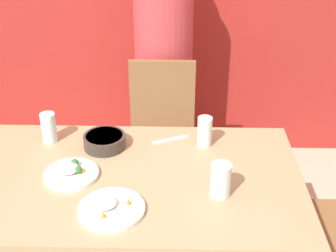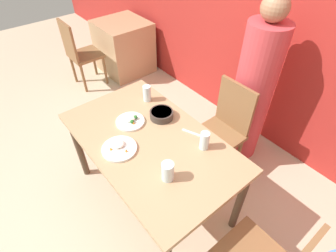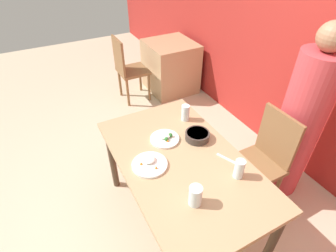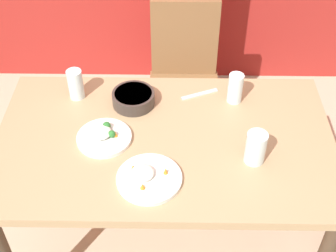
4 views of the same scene
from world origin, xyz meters
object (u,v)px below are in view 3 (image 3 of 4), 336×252
chair_adult_spot (262,158)px  person_adult (299,125)px  glass_water_tall (239,169)px  bowl_curry (197,135)px  plate_rice_adult (165,138)px

chair_adult_spot → person_adult: bearing=90.0°
person_adult → glass_water_tall: bearing=-75.8°
chair_adult_spot → person_adult: 0.42m
bowl_curry → glass_water_tall: glass_water_tall is taller
bowl_curry → plate_rice_adult: (-0.11, -0.23, -0.02)m
person_adult → plate_rice_adult: (-0.35, -1.11, 0.04)m
plate_rice_adult → glass_water_tall: bearing=24.8°
chair_adult_spot → plate_rice_adult: bearing=-114.4°
bowl_curry → plate_rice_adult: bearing=-115.1°
chair_adult_spot → glass_water_tall: chair_adult_spot is taller
plate_rice_adult → glass_water_tall: glass_water_tall is taller
person_adult → bowl_curry: (-0.24, -0.88, 0.05)m
person_adult → bowl_curry: person_adult is taller
glass_water_tall → chair_adult_spot: bearing=113.1°
bowl_curry → plate_rice_adult: 0.26m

